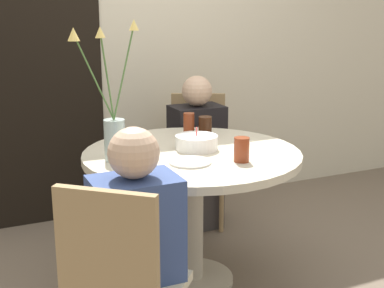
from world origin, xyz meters
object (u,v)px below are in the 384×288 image
object	(u,v)px
drink_glass_0	(205,127)
person_guest	(197,158)
chair_left_flank	(198,151)
chair_near_front	(120,281)
side_plate	(190,162)
flower_vase	(112,122)
birthday_cake	(197,142)
drink_glass_1	(242,150)
person_woman	(137,263)
drink_glass_2	(189,125)

from	to	relation	value
drink_glass_0	person_guest	bearing A→B (deg)	71.25
chair_left_flank	chair_near_front	size ratio (longest dim) A/B	1.00
side_plate	flower_vase	bearing A→B (deg)	149.08
birthday_cake	drink_glass_1	xyz separation A→B (m)	(0.10, -0.30, 0.02)
drink_glass_1	person_guest	distance (m)	1.03
side_plate	person_guest	distance (m)	1.02
chair_near_front	person_guest	size ratio (longest dim) A/B	0.85
side_plate	drink_glass_1	world-z (taller)	drink_glass_1
birthday_cake	side_plate	size ratio (longest dim) A/B	1.08
person_woman	drink_glass_2	bearing A→B (deg)	54.97
birthday_cake	flower_vase	distance (m)	0.49
person_guest	person_woman	distance (m)	1.54
side_plate	drink_glass_0	bearing A→B (deg)	56.67
flower_vase	drink_glass_0	bearing A→B (deg)	22.76
chair_left_flank	birthday_cake	distance (m)	0.94
drink_glass_0	drink_glass_2	bearing A→B (deg)	147.61
drink_glass_2	person_woman	size ratio (longest dim) A/B	0.13
drink_glass_1	chair_near_front	bearing A→B (deg)	-150.08
chair_near_front	flower_vase	distance (m)	0.86
person_guest	person_woman	bearing A→B (deg)	-123.93
drink_glass_0	person_woman	xyz separation A→B (m)	(-0.71, -0.85, -0.32)
birthday_cake	flower_vase	world-z (taller)	flower_vase
drink_glass_1	person_woman	size ratio (longest dim) A/B	0.12
flower_vase	drink_glass_2	bearing A→B (deg)	29.88
flower_vase	drink_glass_0	size ratio (longest dim) A/B	5.77
birthday_cake	drink_glass_1	distance (m)	0.32
drink_glass_0	person_guest	world-z (taller)	person_guest
person_woman	person_guest	bearing A→B (deg)	56.07
chair_left_flank	drink_glass_1	distance (m)	1.18
person_woman	chair_near_front	bearing A→B (deg)	-131.04
side_plate	person_woman	size ratio (longest dim) A/B	0.20
birthday_cake	person_guest	xyz separation A→B (m)	(0.31, 0.66, -0.30)
chair_left_flank	drink_glass_1	world-z (taller)	chair_left_flank
side_plate	person_woman	bearing A→B (deg)	-136.36
chair_left_flank	birthday_cake	bearing A→B (deg)	-88.56
person_guest	flower_vase	bearing A→B (deg)	-138.41
chair_near_front	flower_vase	xyz separation A→B (m)	(0.19, 0.71, 0.45)
flower_vase	drink_glass_1	distance (m)	0.64
chair_left_flank	drink_glass_2	size ratio (longest dim) A/B	6.55
birthday_cake	person_woman	xyz separation A→B (m)	(-0.55, -0.61, -0.30)
drink_glass_1	person_woman	xyz separation A→B (m)	(-0.65, -0.31, -0.32)
side_plate	chair_left_flank	bearing A→B (deg)	63.19
chair_near_front	side_plate	world-z (taller)	chair_near_front
birthday_cake	chair_near_front	bearing A→B (deg)	-131.67
flower_vase	drink_glass_2	world-z (taller)	flower_vase
drink_glass_0	drink_glass_1	size ratio (longest dim) A/B	0.97
birthday_cake	drink_glass_2	distance (m)	0.30
drink_glass_0	birthday_cake	bearing A→B (deg)	-124.76
chair_left_flank	flower_vase	world-z (taller)	flower_vase
chair_near_front	side_plate	size ratio (longest dim) A/B	4.29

